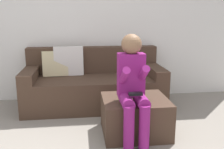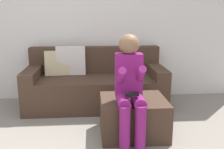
# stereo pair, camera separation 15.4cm
# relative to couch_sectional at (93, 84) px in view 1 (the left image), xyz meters

# --- Properties ---
(wall_back) EXTENTS (5.72, 0.10, 2.69)m
(wall_back) POSITION_rel_couch_sectional_xyz_m (-0.28, 0.44, 1.02)
(wall_back) COLOR white
(wall_back) RESTS_ON ground_plane
(couch_sectional) EXTENTS (2.06, 0.91, 0.90)m
(couch_sectional) POSITION_rel_couch_sectional_xyz_m (0.00, 0.00, 0.00)
(couch_sectional) COLOR #473326
(couch_sectional) RESTS_ON ground_plane
(ottoman) EXTENTS (0.75, 0.65, 0.43)m
(ottoman) POSITION_rel_couch_sectional_xyz_m (0.44, -1.06, -0.11)
(ottoman) COLOR #473326
(ottoman) RESTS_ON ground_plane
(person_seated) EXTENTS (0.29, 0.61, 1.18)m
(person_seated) POSITION_rel_couch_sectional_xyz_m (0.36, -1.25, 0.32)
(person_seated) COLOR #8C1E72
(person_seated) RESTS_ON ground_plane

